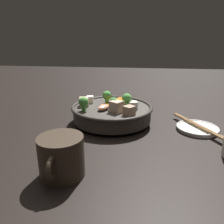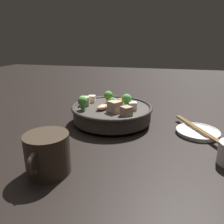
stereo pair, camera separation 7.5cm
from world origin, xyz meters
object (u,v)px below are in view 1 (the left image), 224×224
(stirfry_bowl, at_px, (112,111))
(dark_mug, at_px, (61,157))
(chopsticks_pair, at_px, (198,125))
(side_saucer, at_px, (197,128))

(stirfry_bowl, distance_m, dark_mug, 0.33)
(dark_mug, xyz_separation_m, chopsticks_pair, (-0.29, 0.34, -0.03))
(stirfry_bowl, relative_size, side_saucer, 2.13)
(side_saucer, relative_size, chopsticks_pair, 0.60)
(dark_mug, height_order, chopsticks_pair, dark_mug)
(side_saucer, xyz_separation_m, chopsticks_pair, (0.00, 0.00, 0.01))
(dark_mug, bearing_deg, side_saucer, 130.44)
(stirfry_bowl, bearing_deg, side_saucer, 82.99)
(dark_mug, distance_m, chopsticks_pair, 0.45)
(side_saucer, height_order, dark_mug, dark_mug)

